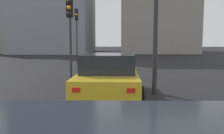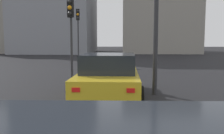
{
  "view_description": "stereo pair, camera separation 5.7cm",
  "coord_description": "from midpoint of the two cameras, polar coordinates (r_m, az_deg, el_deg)",
  "views": [
    {
      "loc": [
        1.79,
        -0.26,
        1.87
      ],
      "look_at": [
        8.75,
        -0.02,
        1.11
      ],
      "focal_mm": 38.76,
      "sensor_mm": 36.0,
      "label": 1
    },
    {
      "loc": [
        1.79,
        -0.32,
        1.87
      ],
      "look_at": [
        8.75,
        -0.02,
        1.11
      ],
      "focal_mm": 38.76,
      "sensor_mm": 36.0,
      "label": 2
    }
  ],
  "objects": [
    {
      "name": "building_facade_left",
      "position": [
        41.48,
        10.59,
        11.9
      ],
      "size": [
        13.82,
        11.23,
        12.14
      ],
      "primitive_type": "cube",
      "color": "gray",
      "rests_on": "ground_plane"
    },
    {
      "name": "traffic_light_near_left",
      "position": [
        20.18,
        -7.95,
        9.86
      ],
      "size": [
        0.33,
        0.31,
        4.44
      ],
      "rotation": [
        0.0,
        0.0,
        3.28
      ],
      "color": "#2D2D30",
      "rests_on": "ground_plane"
    },
    {
      "name": "car_yellow_lead",
      "position": [
        7.93,
        -0.53,
        -2.23
      ],
      "size": [
        4.32,
        2.11,
        1.46
      ],
      "rotation": [
        0.0,
        0.0,
        -0.01
      ],
      "color": "gold",
      "rests_on": "ground_plane"
    },
    {
      "name": "traffic_light_near_right",
      "position": [
        11.87,
        -9.59,
        10.57
      ],
      "size": [
        0.32,
        0.3,
        3.88
      ],
      "rotation": [
        0.0,
        0.0,
        3.03
      ],
      "color": "#2D2D30",
      "rests_on": "ground_plane"
    },
    {
      "name": "building_facade_right",
      "position": [
        44.76,
        -19.24,
        10.7
      ],
      "size": [
        14.22,
        10.26,
        11.3
      ],
      "primitive_type": "cube",
      "color": "gray",
      "rests_on": "ground_plane"
    }
  ]
}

